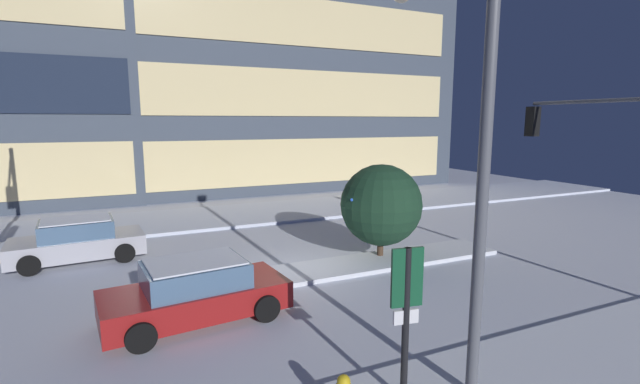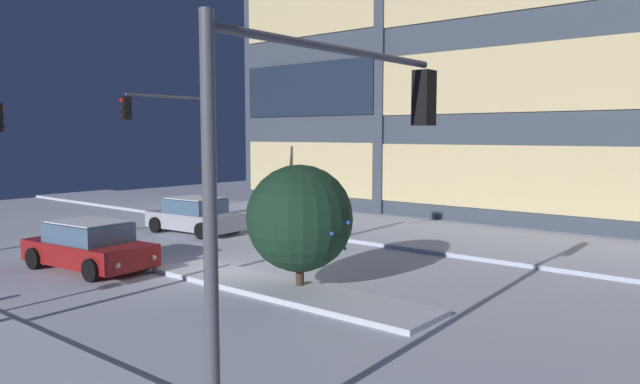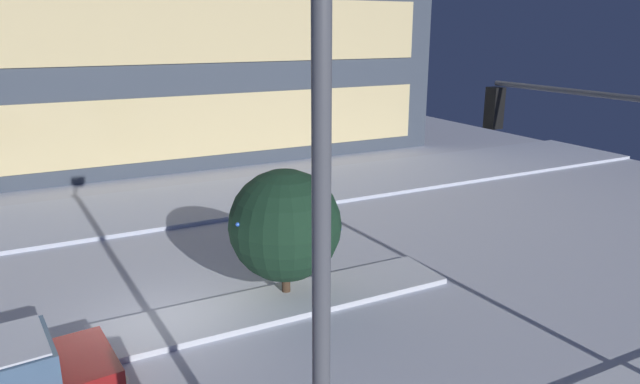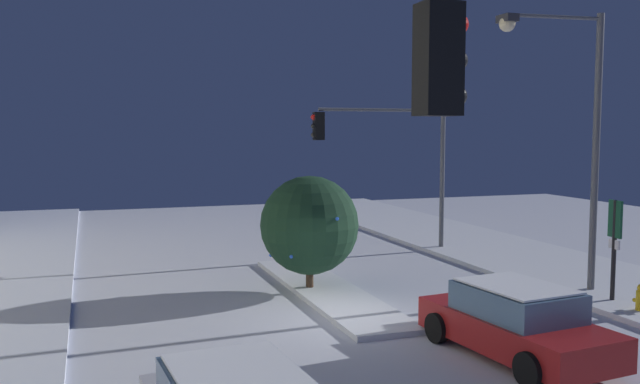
% 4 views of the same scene
% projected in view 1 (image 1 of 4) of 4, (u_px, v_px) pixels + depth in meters
% --- Properties ---
extents(ground, '(52.00, 52.00, 0.00)m').
position_uv_depth(ground, '(295.00, 270.00, 14.45)').
color(ground, silver).
extents(curb_strip_far, '(52.00, 5.20, 0.14)m').
position_uv_depth(curb_strip_far, '(231.00, 215.00, 22.45)').
color(curb_strip_far, silver).
rests_on(curb_strip_far, ground).
extents(median_strip, '(9.00, 1.80, 0.14)m').
position_uv_depth(median_strip, '(378.00, 261.00, 15.10)').
color(median_strip, silver).
rests_on(median_strip, ground).
extents(office_tower_secondary, '(10.17, 9.49, 17.77)m').
position_uv_depth(office_tower_secondary, '(40.00, 51.00, 26.12)').
color(office_tower_secondary, '#424C5B').
rests_on(office_tower_secondary, ground).
extents(car_near, '(4.57, 2.46, 1.49)m').
position_uv_depth(car_near, '(196.00, 292.00, 10.73)').
color(car_near, maroon).
rests_on(car_near, ground).
extents(car_far, '(4.42, 2.39, 1.49)m').
position_uv_depth(car_far, '(78.00, 241.00, 15.30)').
color(car_far, '#B7B7C1').
rests_on(car_far, ground).
extents(traffic_light_corner_near_right, '(0.32, 5.42, 5.59)m').
position_uv_depth(traffic_light_corner_near_right, '(612.00, 150.00, 12.71)').
color(traffic_light_corner_near_right, '#565960').
rests_on(traffic_light_corner_near_right, ground).
extents(street_lamp_arched, '(0.65, 3.14, 7.84)m').
position_uv_depth(street_lamp_arched, '(455.00, 104.00, 7.69)').
color(street_lamp_arched, '#565960').
rests_on(street_lamp_arched, ground).
extents(parking_info_sign, '(0.55, 0.15, 2.80)m').
position_uv_depth(parking_info_sign, '(406.00, 307.00, 7.23)').
color(parking_info_sign, black).
rests_on(parking_info_sign, ground).
extents(decorated_tree_median, '(2.87, 2.83, 3.35)m').
position_uv_depth(decorated_tree_median, '(381.00, 205.00, 15.30)').
color(decorated_tree_median, '#473323').
rests_on(decorated_tree_median, ground).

